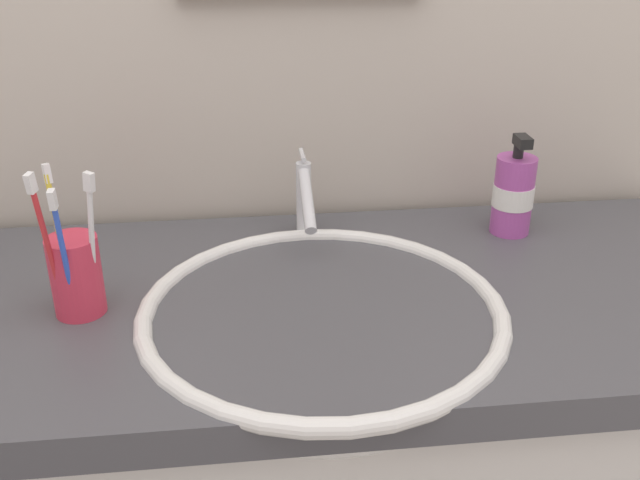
# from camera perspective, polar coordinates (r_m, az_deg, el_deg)

# --- Properties ---
(sink_basin) EXTENTS (0.49, 0.49, 0.11)m
(sink_basin) POSITION_cam_1_polar(r_m,az_deg,el_deg) (0.99, 0.20, -7.54)
(sink_basin) COLOR white
(sink_basin) RESTS_ON vanity_counter
(faucet) EXTENTS (0.02, 0.15, 0.13)m
(faucet) POSITION_cam_1_polar(r_m,az_deg,el_deg) (1.14, -1.18, 3.37)
(faucet) COLOR silver
(faucet) RESTS_ON sink_basin
(toothbrush_cup) EXTENTS (0.07, 0.07, 0.11)m
(toothbrush_cup) POSITION_cam_1_polar(r_m,az_deg,el_deg) (0.99, -18.40, -2.64)
(toothbrush_cup) COLOR #D8334C
(toothbrush_cup) RESTS_ON vanity_counter
(toothbrush_blue) EXTENTS (0.01, 0.03, 0.18)m
(toothbrush_blue) POSITION_cam_1_polar(r_m,az_deg,el_deg) (0.94, -19.35, -0.61)
(toothbrush_blue) COLOR blue
(toothbrush_blue) RESTS_ON toothbrush_cup
(toothbrush_white) EXTENTS (0.03, 0.02, 0.19)m
(toothbrush_white) POSITION_cam_1_polar(r_m,az_deg,el_deg) (0.95, -17.31, 0.33)
(toothbrush_white) COLOR white
(toothbrush_white) RESTS_ON toothbrush_cup
(toothbrush_yellow) EXTENTS (0.02, 0.04, 0.19)m
(toothbrush_yellow) POSITION_cam_1_polar(r_m,az_deg,el_deg) (0.99, -19.66, 0.93)
(toothbrush_yellow) COLOR yellow
(toothbrush_yellow) RESTS_ON toothbrush_cup
(toothbrush_red) EXTENTS (0.02, 0.04, 0.20)m
(toothbrush_red) POSITION_cam_1_polar(r_m,az_deg,el_deg) (0.94, -20.49, 0.03)
(toothbrush_red) COLOR red
(toothbrush_red) RESTS_ON toothbrush_cup
(soap_dispenser) EXTENTS (0.06, 0.06, 0.16)m
(soap_dispenser) POSITION_cam_1_polar(r_m,az_deg,el_deg) (1.20, 14.78, 3.47)
(soap_dispenser) COLOR #B24CA5
(soap_dispenser) RESTS_ON vanity_counter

